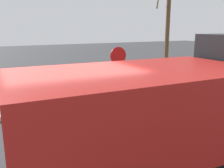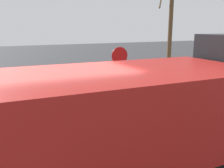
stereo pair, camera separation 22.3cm
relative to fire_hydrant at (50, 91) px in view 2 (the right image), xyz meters
name	(u,v)px [view 2 (the right image)]	position (x,y,z in m)	size (l,w,h in m)	color
sidewalk_curb	(31,96)	(-0.65, 1.31, -0.48)	(36.00, 5.00, 0.15)	#ADA89E
fire_hydrant	(50,91)	(0.00, 0.00, 0.00)	(0.23, 0.53, 0.77)	#2D8438
loose_tire	(42,89)	(-0.35, -0.18, 0.16)	(1.14, 1.14, 0.25)	black
stop_sign	(119,62)	(2.93, -0.66, 1.11)	(0.76, 0.08, 2.19)	gray
dump_truck_red	(183,102)	(1.71, -6.19, 1.05)	(7.04, 2.88, 3.00)	red
bare_tree	(170,31)	(6.38, 0.43, 2.38)	(1.19, 1.50, 5.61)	#4C3823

